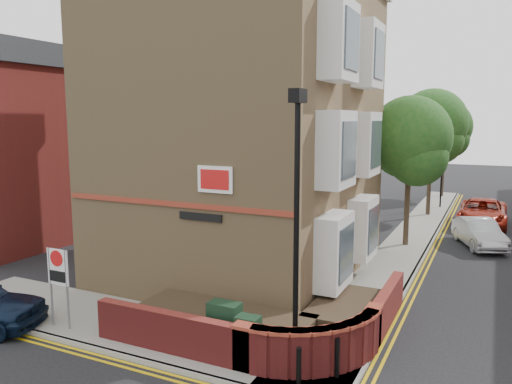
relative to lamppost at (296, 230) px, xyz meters
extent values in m
plane|color=black|center=(-1.60, -1.20, -3.34)|extent=(120.00, 120.00, 0.00)
cube|color=gray|center=(-5.10, 0.30, -3.28)|extent=(13.00, 3.00, 0.12)
cube|color=gray|center=(0.40, 14.80, -3.28)|extent=(2.00, 32.00, 0.12)
cube|color=gray|center=(-5.10, -1.20, -3.28)|extent=(13.00, 0.15, 0.12)
cube|color=gray|center=(1.40, 14.80, -3.28)|extent=(0.15, 32.00, 0.12)
cube|color=gold|center=(-5.10, -1.45, -3.34)|extent=(13.00, 0.28, 0.01)
cube|color=gold|center=(1.65, 14.80, -3.34)|extent=(0.28, 32.00, 0.01)
cube|color=#977A50|center=(-4.60, 6.80, 2.28)|extent=(8.00, 10.00, 11.00)
cube|color=maroon|center=(-4.60, 1.77, -0.02)|extent=(7.80, 0.06, 0.15)
cube|color=white|center=(-3.10, 1.76, 0.78)|extent=(1.10, 0.05, 0.75)
cube|color=black|center=(-3.60, 1.76, -0.32)|extent=(1.40, 0.04, 0.22)
cylinder|color=black|center=(0.00, 0.00, -0.22)|extent=(0.12, 0.12, 6.00)
cylinder|color=black|center=(0.00, 0.00, -2.82)|extent=(0.20, 0.20, 0.80)
cube|color=black|center=(0.00, 0.00, 2.93)|extent=(0.25, 0.50, 0.30)
cube|color=black|center=(-1.90, 0.10, -2.62)|extent=(0.80, 0.45, 1.20)
cube|color=black|center=(-1.10, -0.20, -2.67)|extent=(0.55, 0.40, 1.10)
cylinder|color=black|center=(0.40, -0.80, -2.77)|extent=(0.11, 0.11, 0.90)
cylinder|color=black|center=(1.00, 0.00, -2.77)|extent=(0.11, 0.11, 0.90)
cylinder|color=slate|center=(-6.90, -0.70, -2.12)|extent=(0.06, 0.06, 2.20)
cylinder|color=slate|center=(-6.30, -0.70, -2.12)|extent=(0.06, 0.06, 2.20)
cube|color=white|center=(-6.60, -0.70, -1.52)|extent=(0.72, 0.04, 1.00)
cylinder|color=red|center=(-6.60, -0.73, -1.27)|extent=(0.44, 0.02, 0.44)
cube|color=maroon|center=(-16.60, 6.80, 0.66)|extent=(6.00, 10.00, 8.00)
cube|color=#25272C|center=(-16.60, 6.80, 5.16)|extent=(6.40, 10.40, 1.00)
cylinder|color=#382B1E|center=(0.40, 12.80, -0.95)|extent=(0.24, 0.24, 4.55)
sphere|color=#1A4F1A|center=(0.40, 12.80, 1.65)|extent=(3.64, 3.64, 3.64)
sphere|color=#1A4F1A|center=(0.80, 12.50, 0.81)|extent=(2.60, 2.60, 2.60)
sphere|color=#1A4F1A|center=(0.10, 13.20, 1.20)|extent=(2.86, 2.86, 2.86)
cylinder|color=#382B1E|center=(0.40, 20.80, -0.70)|extent=(0.24, 0.24, 5.04)
sphere|color=#1A4F1A|center=(0.40, 20.80, 2.18)|extent=(4.03, 4.03, 4.03)
sphere|color=#1A4F1A|center=(0.80, 20.50, 1.24)|extent=(2.88, 2.88, 2.88)
sphere|color=#1A4F1A|center=(0.10, 21.20, 1.67)|extent=(3.17, 3.17, 3.17)
cylinder|color=#382B1E|center=(0.40, 28.80, -0.84)|extent=(0.24, 0.24, 4.76)
sphere|color=#1A4F1A|center=(0.40, 28.80, 1.88)|extent=(3.81, 3.81, 3.81)
sphere|color=#1A4F1A|center=(0.80, 28.50, 0.99)|extent=(2.72, 2.72, 2.72)
sphere|color=#1A4F1A|center=(0.10, 29.20, 1.40)|extent=(2.99, 2.99, 2.99)
cylinder|color=black|center=(0.80, 23.80, -1.62)|extent=(0.10, 0.10, 3.20)
imported|color=black|center=(0.80, 23.80, 0.48)|extent=(0.20, 0.16, 1.00)
imported|color=#9DA0A4|center=(3.40, 14.27, -2.71)|extent=(2.64, 4.09, 1.27)
imported|color=#9F2011|center=(3.40, 19.28, -2.61)|extent=(2.45, 5.27, 1.46)
camera|label=1|loc=(3.88, -10.09, 2.44)|focal=35.00mm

